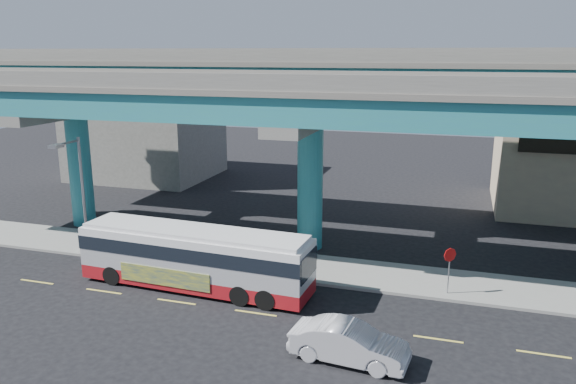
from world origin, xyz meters
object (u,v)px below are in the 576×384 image
(transit_bus, at_px, (195,256))
(stop_sign, at_px, (450,261))
(sedan, at_px, (349,343))
(street_lamp, at_px, (76,179))
(parked_car, at_px, (124,235))

(transit_bus, relative_size, stop_sign, 5.20)
(sedan, distance_m, stop_sign, 8.03)
(street_lamp, bearing_deg, sedan, -21.08)
(transit_bus, bearing_deg, parked_car, 151.45)
(transit_bus, height_order, stop_sign, transit_bus)
(street_lamp, relative_size, stop_sign, 2.91)
(parked_car, height_order, street_lamp, street_lamp)
(street_lamp, bearing_deg, parked_car, 57.03)
(transit_bus, xyz_separation_m, stop_sign, (12.07, 2.67, 0.12))
(sedan, relative_size, street_lamp, 0.69)
(stop_sign, bearing_deg, parked_car, 159.29)
(sedan, distance_m, street_lamp, 18.46)
(sedan, bearing_deg, transit_bus, 67.92)
(transit_bus, bearing_deg, sedan, -24.84)
(sedan, height_order, street_lamp, street_lamp)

